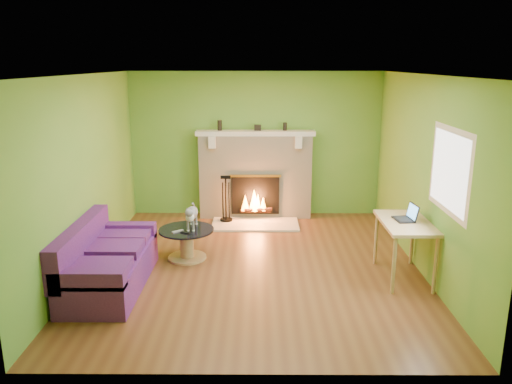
% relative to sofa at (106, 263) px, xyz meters
% --- Properties ---
extents(floor, '(5.00, 5.00, 0.00)m').
position_rel_sofa_xyz_m(floor, '(1.86, 0.66, -0.32)').
color(floor, brown).
rests_on(floor, ground).
extents(ceiling, '(5.00, 5.00, 0.00)m').
position_rel_sofa_xyz_m(ceiling, '(1.86, 0.66, 2.28)').
color(ceiling, white).
rests_on(ceiling, wall_back).
extents(wall_back, '(5.00, 0.00, 5.00)m').
position_rel_sofa_xyz_m(wall_back, '(1.86, 3.16, 0.98)').
color(wall_back, '#559330').
rests_on(wall_back, floor).
extents(wall_front, '(5.00, 0.00, 5.00)m').
position_rel_sofa_xyz_m(wall_front, '(1.86, -1.84, 0.98)').
color(wall_front, '#559330').
rests_on(wall_front, floor).
extents(wall_left, '(0.00, 5.00, 5.00)m').
position_rel_sofa_xyz_m(wall_left, '(-0.39, 0.66, 0.98)').
color(wall_left, '#559330').
rests_on(wall_left, floor).
extents(wall_right, '(0.00, 5.00, 5.00)m').
position_rel_sofa_xyz_m(wall_right, '(4.11, 0.66, 0.98)').
color(wall_right, '#559330').
rests_on(wall_right, floor).
extents(window_frame, '(0.00, 1.20, 1.20)m').
position_rel_sofa_xyz_m(window_frame, '(4.10, -0.24, 1.23)').
color(window_frame, silver).
rests_on(window_frame, wall_right).
extents(window_pane, '(0.00, 1.06, 1.06)m').
position_rel_sofa_xyz_m(window_pane, '(4.09, -0.24, 1.23)').
color(window_pane, white).
rests_on(window_pane, wall_right).
extents(fireplace, '(2.10, 0.46, 1.58)m').
position_rel_sofa_xyz_m(fireplace, '(1.86, 2.97, 0.46)').
color(fireplace, beige).
rests_on(fireplace, floor).
extents(hearth, '(1.50, 0.75, 0.03)m').
position_rel_sofa_xyz_m(hearth, '(1.86, 2.46, -0.30)').
color(hearth, beige).
rests_on(hearth, floor).
extents(mantel, '(2.10, 0.28, 0.08)m').
position_rel_sofa_xyz_m(mantel, '(1.86, 2.95, 1.22)').
color(mantel, beige).
rests_on(mantel, fireplace).
extents(sofa, '(0.86, 1.82, 0.82)m').
position_rel_sofa_xyz_m(sofa, '(0.00, 0.00, 0.00)').
color(sofa, '#44185E').
rests_on(sofa, floor).
extents(coffee_table, '(0.79, 0.79, 0.45)m').
position_rel_sofa_xyz_m(coffee_table, '(0.89, 0.92, -0.06)').
color(coffee_table, tan).
rests_on(coffee_table, floor).
extents(desk, '(0.61, 1.05, 0.78)m').
position_rel_sofa_xyz_m(desk, '(3.81, 0.28, 0.37)').
color(desk, tan).
rests_on(desk, floor).
extents(cat, '(0.23, 0.59, 0.37)m').
position_rel_sofa_xyz_m(cat, '(0.97, 0.97, 0.31)').
color(cat, '#5C5C60').
rests_on(cat, coffee_table).
extents(remote_silver, '(0.16, 0.14, 0.02)m').
position_rel_sofa_xyz_m(remote_silver, '(0.79, 0.80, 0.14)').
color(remote_silver, '#99999C').
rests_on(remote_silver, coffee_table).
extents(remote_black, '(0.16, 0.11, 0.02)m').
position_rel_sofa_xyz_m(remote_black, '(0.91, 0.74, 0.14)').
color(remote_black, black).
rests_on(remote_black, coffee_table).
extents(laptop, '(0.29, 0.32, 0.22)m').
position_rel_sofa_xyz_m(laptop, '(3.79, 0.33, 0.57)').
color(laptop, black).
rests_on(laptop, desk).
extents(fire_tools, '(0.22, 0.22, 0.82)m').
position_rel_sofa_xyz_m(fire_tools, '(1.35, 2.61, 0.12)').
color(fire_tools, black).
rests_on(fire_tools, hearth).
extents(mantel_vase_left, '(0.08, 0.08, 0.18)m').
position_rel_sofa_xyz_m(mantel_vase_left, '(1.23, 2.98, 1.35)').
color(mantel_vase_left, black).
rests_on(mantel_vase_left, mantel).
extents(mantel_vase_right, '(0.07, 0.07, 0.14)m').
position_rel_sofa_xyz_m(mantel_vase_right, '(2.38, 2.98, 1.33)').
color(mantel_vase_right, black).
rests_on(mantel_vase_right, mantel).
extents(mantel_box, '(0.12, 0.08, 0.10)m').
position_rel_sofa_xyz_m(mantel_box, '(1.90, 2.98, 1.31)').
color(mantel_box, black).
rests_on(mantel_box, mantel).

